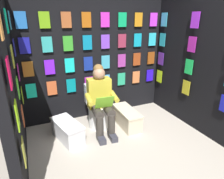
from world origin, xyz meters
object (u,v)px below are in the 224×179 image
object	(u,v)px
toilet	(98,109)
person_reading	(101,100)
comic_longbox_far	(68,130)
comic_longbox_near	(127,117)

from	to	relation	value
toilet	person_reading	distance (m)	0.35
person_reading	comic_longbox_far	bearing A→B (deg)	7.25
comic_longbox_far	person_reading	bearing A→B (deg)	167.56
comic_longbox_near	comic_longbox_far	xyz separation A→B (m)	(1.11, 0.00, -0.00)
person_reading	comic_longbox_near	world-z (taller)	person_reading
toilet	comic_longbox_near	size ratio (longest dim) A/B	1.06
person_reading	comic_longbox_near	distance (m)	0.66
comic_longbox_far	comic_longbox_near	bearing A→B (deg)	165.22
person_reading	comic_longbox_far	world-z (taller)	person_reading
toilet	comic_longbox_far	bearing A→B (deg)	26.64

